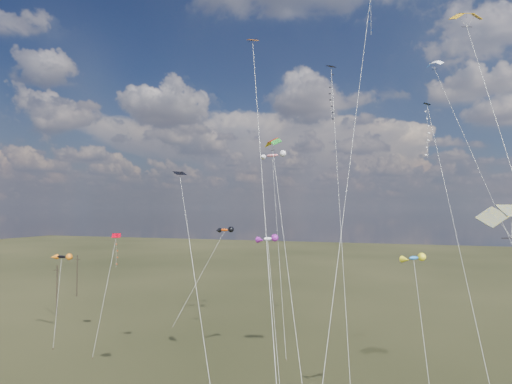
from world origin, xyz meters
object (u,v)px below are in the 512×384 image
(parafoil_yellow, at_px, (467,15))
(diamond_black_high, at_px, (332,104))
(novelty_black_orange, at_px, (61,257))
(utility_pole_near, at_px, (57,290))
(utility_pole_far, at_px, (77,275))

(parafoil_yellow, bearing_deg, diamond_black_high, 135.24)
(novelty_black_orange, bearing_deg, parafoil_yellow, -10.32)
(utility_pole_near, distance_m, utility_pole_far, 16.12)
(parafoil_yellow, bearing_deg, novelty_black_orange, 169.68)
(parafoil_yellow, xyz_separation_m, novelty_black_orange, (-49.83, 9.07, -22.81))
(utility_pole_near, bearing_deg, diamond_black_high, -5.71)
(utility_pole_near, xyz_separation_m, novelty_black_orange, (8.87, -8.90, 6.48))
(utility_pole_near, height_order, diamond_black_high, diamond_black_high)
(utility_pole_far, bearing_deg, parafoil_yellow, -25.60)
(utility_pole_far, distance_m, parafoil_yellow, 79.56)
(parafoil_yellow, distance_m, novelty_black_orange, 55.55)
(utility_pole_far, bearing_deg, diamond_black_high, -19.21)
(parafoil_yellow, height_order, novelty_black_orange, parafoil_yellow)
(utility_pole_near, bearing_deg, utility_pole_far, 119.74)
(diamond_black_high, relative_size, novelty_black_orange, 3.15)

